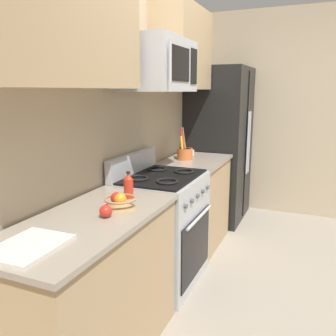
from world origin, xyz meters
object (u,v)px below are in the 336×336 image
(apple_loose, at_px, (106,211))
(bottle_hot_sauce, at_px, (129,186))
(fruit_basket, at_px, (120,202))
(prep_bowl, at_px, (189,152))
(microwave, at_px, (158,65))
(range_oven, at_px, (162,228))
(refrigerator, at_px, (219,145))
(cutting_board, at_px, (29,246))
(utensil_crock, at_px, (185,153))

(apple_loose, bearing_deg, bottle_hot_sauce, 9.38)
(fruit_basket, height_order, prep_bowl, fruit_basket)
(microwave, xyz_separation_m, apple_loose, (-0.96, -0.11, -0.84))
(range_oven, distance_m, bottle_hot_sauce, 0.79)
(refrigerator, distance_m, prep_bowl, 0.65)
(microwave, bearing_deg, cutting_board, -179.70)
(utensil_crock, relative_size, apple_loose, 4.63)
(utensil_crock, xyz_separation_m, fruit_basket, (-1.59, -0.18, -0.03))
(microwave, distance_m, cutting_board, 1.67)
(apple_loose, bearing_deg, range_oven, 5.23)
(microwave, height_order, cutting_board, microwave)
(range_oven, xyz_separation_m, apple_loose, (-0.96, -0.09, 0.47))
(bottle_hot_sauce, bearing_deg, prep_bowl, 6.33)
(utensil_crock, xyz_separation_m, prep_bowl, (0.33, 0.07, -0.04))
(refrigerator, relative_size, prep_bowl, 15.62)
(utensil_crock, relative_size, cutting_board, 0.96)
(bottle_hot_sauce, height_order, prep_bowl, bottle_hot_sauce)
(apple_loose, bearing_deg, microwave, 6.73)
(fruit_basket, height_order, cutting_board, fruit_basket)
(refrigerator, distance_m, bottle_hot_sauce, 2.33)
(refrigerator, relative_size, microwave, 2.71)
(utensil_crock, height_order, apple_loose, utensil_crock)
(utensil_crock, distance_m, bottle_hot_sauce, 1.39)
(apple_loose, bearing_deg, fruit_basket, 1.99)
(range_oven, height_order, microwave, microwave)
(fruit_basket, bearing_deg, apple_loose, -178.01)
(refrigerator, height_order, microwave, microwave)
(apple_loose, height_order, cutting_board, apple_loose)
(microwave, distance_m, fruit_basket, 1.16)
(range_oven, xyz_separation_m, bottle_hot_sauce, (-0.59, -0.03, 0.52))
(apple_loose, distance_m, prep_bowl, 2.09)
(refrigerator, height_order, utensil_crock, refrigerator)
(utensil_crock, xyz_separation_m, cutting_board, (-2.22, -0.08, -0.06))
(microwave, bearing_deg, utensil_crock, 4.91)
(utensil_crock, height_order, fruit_basket, utensil_crock)
(range_oven, bearing_deg, cutting_board, 179.28)
(microwave, height_order, apple_loose, microwave)
(fruit_basket, relative_size, bottle_hot_sauce, 1.09)
(fruit_basket, bearing_deg, bottle_hot_sauce, 15.01)
(fruit_basket, distance_m, cutting_board, 0.64)
(microwave, xyz_separation_m, fruit_basket, (-0.80, -0.11, -0.84))
(utensil_crock, xyz_separation_m, apple_loose, (-1.75, -0.18, -0.03))
(range_oven, relative_size, prep_bowl, 9.09)
(apple_loose, bearing_deg, prep_bowl, 6.88)
(refrigerator, height_order, cutting_board, refrigerator)
(microwave, height_order, bottle_hot_sauce, microwave)
(refrigerator, distance_m, microwave, 1.93)
(bottle_hot_sauce, bearing_deg, utensil_crock, 4.98)
(cutting_board, xyz_separation_m, prep_bowl, (2.54, 0.14, 0.02))
(fruit_basket, bearing_deg, utensil_crock, 6.31)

